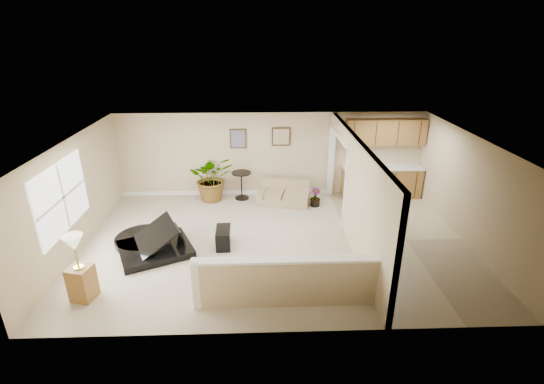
{
  "coord_description": "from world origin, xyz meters",
  "views": [
    {
      "loc": [
        -0.35,
        -8.18,
        4.72
      ],
      "look_at": [
        -0.05,
        0.4,
        1.13
      ],
      "focal_mm": 26.0,
      "sensor_mm": 36.0,
      "label": 1
    }
  ],
  "objects_px": {
    "small_plant": "(315,198)",
    "lamp_stand": "(80,273)",
    "piano": "(152,226)",
    "palm_plant": "(212,178)",
    "loveseat": "(284,192)",
    "accent_table": "(242,182)",
    "piano_bench": "(223,237)"
  },
  "relations": [
    {
      "from": "piano_bench",
      "to": "loveseat",
      "type": "xyz_separation_m",
      "value": [
        1.55,
        2.45,
        0.1
      ]
    },
    {
      "from": "accent_table",
      "to": "palm_plant",
      "type": "bearing_deg",
      "value": -177.05
    },
    {
      "from": "piano",
      "to": "loveseat",
      "type": "bearing_deg",
      "value": 14.28
    },
    {
      "from": "piano",
      "to": "piano_bench",
      "type": "xyz_separation_m",
      "value": [
        1.57,
        0.09,
        -0.39
      ]
    },
    {
      "from": "piano_bench",
      "to": "palm_plant",
      "type": "relative_size",
      "value": 0.47
    },
    {
      "from": "loveseat",
      "to": "piano",
      "type": "bearing_deg",
      "value": -127.23
    },
    {
      "from": "piano_bench",
      "to": "small_plant",
      "type": "bearing_deg",
      "value": 41.67
    },
    {
      "from": "palm_plant",
      "to": "small_plant",
      "type": "distance_m",
      "value": 3.04
    },
    {
      "from": "piano_bench",
      "to": "small_plant",
      "type": "height_order",
      "value": "small_plant"
    },
    {
      "from": "piano",
      "to": "loveseat",
      "type": "relative_size",
      "value": 1.33
    },
    {
      "from": "palm_plant",
      "to": "lamp_stand",
      "type": "height_order",
      "value": "palm_plant"
    },
    {
      "from": "piano",
      "to": "small_plant",
      "type": "relative_size",
      "value": 4.15
    },
    {
      "from": "palm_plant",
      "to": "small_plant",
      "type": "bearing_deg",
      "value": -10.63
    },
    {
      "from": "palm_plant",
      "to": "small_plant",
      "type": "xyz_separation_m",
      "value": [
        2.95,
        -0.55,
        -0.45
      ]
    },
    {
      "from": "small_plant",
      "to": "loveseat",
      "type": "bearing_deg",
      "value": 162.5
    },
    {
      "from": "loveseat",
      "to": "piano_bench",
      "type": "bearing_deg",
      "value": -108.72
    },
    {
      "from": "piano_bench",
      "to": "accent_table",
      "type": "xyz_separation_m",
      "value": [
        0.33,
        2.77,
        0.31
      ]
    },
    {
      "from": "small_plant",
      "to": "lamp_stand",
      "type": "distance_m",
      "value": 6.35
    },
    {
      "from": "piano",
      "to": "palm_plant",
      "type": "xyz_separation_m",
      "value": [
        1.05,
        2.81,
        0.07
      ]
    },
    {
      "from": "lamp_stand",
      "to": "loveseat",
      "type": "bearing_deg",
      "value": 46.9
    },
    {
      "from": "accent_table",
      "to": "loveseat",
      "type": "bearing_deg",
      "value": -14.56
    },
    {
      "from": "loveseat",
      "to": "accent_table",
      "type": "relative_size",
      "value": 2.0
    },
    {
      "from": "loveseat",
      "to": "small_plant",
      "type": "xyz_separation_m",
      "value": [
        0.88,
        -0.28,
        -0.09
      ]
    },
    {
      "from": "accent_table",
      "to": "piano",
      "type": "bearing_deg",
      "value": -123.57
    },
    {
      "from": "loveseat",
      "to": "lamp_stand",
      "type": "height_order",
      "value": "lamp_stand"
    },
    {
      "from": "piano",
      "to": "loveseat",
      "type": "distance_m",
      "value": 4.04
    },
    {
      "from": "accent_table",
      "to": "piano_bench",
      "type": "bearing_deg",
      "value": -96.7
    },
    {
      "from": "piano",
      "to": "accent_table",
      "type": "xyz_separation_m",
      "value": [
        1.9,
        2.86,
        -0.08
      ]
    },
    {
      "from": "piano_bench",
      "to": "lamp_stand",
      "type": "xyz_separation_m",
      "value": [
        -2.47,
        -1.85,
        0.35
      ]
    },
    {
      "from": "palm_plant",
      "to": "accent_table",
      "type": "bearing_deg",
      "value": 2.95
    },
    {
      "from": "small_plant",
      "to": "piano",
      "type": "bearing_deg",
      "value": -150.58
    },
    {
      "from": "piano_bench",
      "to": "accent_table",
      "type": "relative_size",
      "value": 0.79
    }
  ]
}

